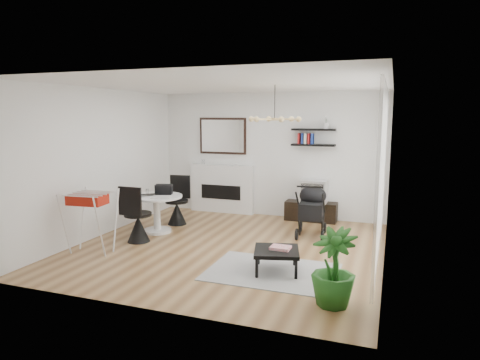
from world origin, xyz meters
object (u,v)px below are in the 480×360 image
(fireplace, at_px, (222,183))
(crt_tv, at_px, (314,191))
(stroller, at_px, (312,212))
(drying_rack, at_px, (91,221))
(potted_plant, at_px, (334,268))
(tv_console, at_px, (311,211))
(dining_table, at_px, (157,208))
(coffee_table, at_px, (277,252))

(fireplace, bearing_deg, crt_tv, -3.36)
(crt_tv, height_order, stroller, stroller)
(crt_tv, bearing_deg, fireplace, 176.64)
(drying_rack, xyz_separation_m, potted_plant, (3.95, -0.65, -0.06))
(fireplace, bearing_deg, tv_console, -3.36)
(crt_tv, xyz_separation_m, dining_table, (-2.65, -1.88, -0.17))
(dining_table, relative_size, potted_plant, 1.05)
(drying_rack, relative_size, coffee_table, 1.31)
(tv_console, height_order, stroller, stroller)
(crt_tv, relative_size, potted_plant, 0.59)
(crt_tv, distance_m, drying_rack, 4.49)
(crt_tv, height_order, coffee_table, crt_tv)
(drying_rack, bearing_deg, crt_tv, 42.38)
(tv_console, bearing_deg, dining_table, -144.03)
(coffee_table, bearing_deg, fireplace, 123.47)
(tv_console, distance_m, coffee_table, 3.16)
(stroller, bearing_deg, crt_tv, 93.67)
(fireplace, relative_size, coffee_table, 2.83)
(dining_table, relative_size, stroller, 0.96)
(fireplace, distance_m, stroller, 2.61)
(dining_table, bearing_deg, coffee_table, -25.25)
(fireplace, relative_size, potted_plant, 2.34)
(dining_table, height_order, coffee_table, dining_table)
(tv_console, height_order, coffee_table, tv_console)
(tv_console, xyz_separation_m, potted_plant, (0.99, -3.97, 0.26))
(tv_console, distance_m, drying_rack, 4.47)
(dining_table, bearing_deg, potted_plant, -30.21)
(tv_console, relative_size, drying_rack, 1.08)
(dining_table, bearing_deg, fireplace, 75.43)
(potted_plant, bearing_deg, stroller, 105.14)
(tv_console, xyz_separation_m, stroller, (0.21, -1.11, 0.23))
(crt_tv, height_order, dining_table, crt_tv)
(fireplace, height_order, drying_rack, fireplace)
(coffee_table, distance_m, potted_plant, 1.23)
(drying_rack, distance_m, stroller, 3.87)
(tv_console, relative_size, crt_tv, 1.97)
(fireplace, relative_size, stroller, 2.12)
(tv_console, bearing_deg, fireplace, 176.64)
(crt_tv, xyz_separation_m, potted_plant, (0.94, -3.97, -0.18))
(stroller, bearing_deg, coffee_table, -98.13)
(crt_tv, relative_size, drying_rack, 0.55)
(fireplace, xyz_separation_m, stroller, (2.29, -1.23, -0.25))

